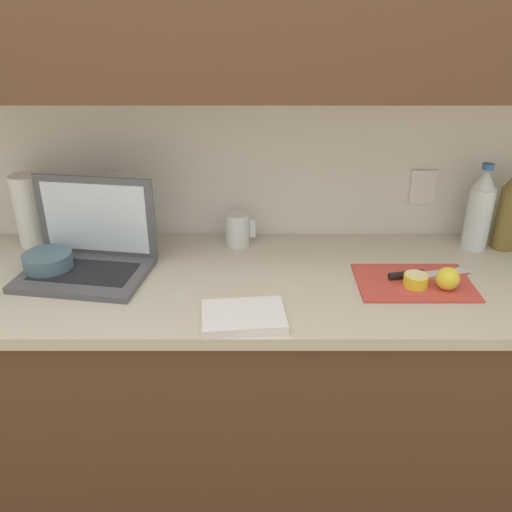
% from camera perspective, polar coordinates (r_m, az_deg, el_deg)
% --- Properties ---
extents(ground_plane, '(12.00, 12.00, 0.00)m').
position_cam_1_polar(ground_plane, '(2.24, -5.15, -23.11)').
color(ground_plane, '#847056').
rests_on(ground_plane, ground).
extents(wall_back, '(5.20, 0.38, 2.60)m').
position_cam_1_polar(wall_back, '(1.73, -6.64, 21.43)').
color(wall_back, white).
rests_on(wall_back, ground_plane).
extents(counter_unit, '(2.57, 0.66, 0.91)m').
position_cam_1_polar(counter_unit, '(1.92, -6.43, -13.92)').
color(counter_unit, brown).
rests_on(counter_unit, ground_plane).
extents(laptop, '(0.42, 0.32, 0.28)m').
position_cam_1_polar(laptop, '(1.75, -17.42, 0.46)').
color(laptop, '#515156').
rests_on(laptop, counter_unit).
extents(cutting_board, '(0.34, 0.23, 0.01)m').
position_cam_1_polar(cutting_board, '(1.69, 16.03, -2.65)').
color(cutting_board, '#D1473D').
rests_on(cutting_board, counter_unit).
extents(knife, '(0.27, 0.09, 0.02)m').
position_cam_1_polar(knife, '(1.71, 16.24, -1.79)').
color(knife, silver).
rests_on(knife, cutting_board).
extents(lemon_half_cut, '(0.07, 0.07, 0.04)m').
position_cam_1_polar(lemon_half_cut, '(1.66, 16.22, -2.41)').
color(lemon_half_cut, yellow).
rests_on(lemon_half_cut, cutting_board).
extents(lemon_whole_beside, '(0.07, 0.07, 0.07)m').
position_cam_1_polar(lemon_whole_beside, '(1.66, 19.28, -2.21)').
color(lemon_whole_beside, yellow).
rests_on(lemon_whole_beside, cutting_board).
extents(bottle_green_soda, '(0.08, 0.08, 0.29)m').
position_cam_1_polar(bottle_green_soda, '(1.95, 22.24, 4.50)').
color(bottle_green_soda, silver).
rests_on(bottle_green_soda, counter_unit).
extents(bottle_oil_tall, '(0.08, 0.08, 0.29)m').
position_cam_1_polar(bottle_oil_tall, '(1.99, 24.91, 4.39)').
color(bottle_oil_tall, olive).
rests_on(bottle_oil_tall, counter_unit).
extents(measuring_cup, '(0.10, 0.08, 0.11)m').
position_cam_1_polar(measuring_cup, '(1.85, -2.19, 2.82)').
color(measuring_cup, silver).
rests_on(measuring_cup, counter_unit).
extents(bowl_white, '(0.15, 0.15, 0.07)m').
position_cam_1_polar(bowl_white, '(1.79, -21.25, -0.78)').
color(bowl_white, slate).
rests_on(bowl_white, counter_unit).
extents(paper_towel_roll, '(0.10, 0.10, 0.25)m').
position_cam_1_polar(paper_towel_roll, '(1.98, -22.93, 4.39)').
color(paper_towel_roll, white).
rests_on(paper_towel_roll, counter_unit).
extents(dish_towel, '(0.23, 0.18, 0.02)m').
position_cam_1_polar(dish_towel, '(1.44, -1.56, -6.39)').
color(dish_towel, white).
rests_on(dish_towel, counter_unit).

